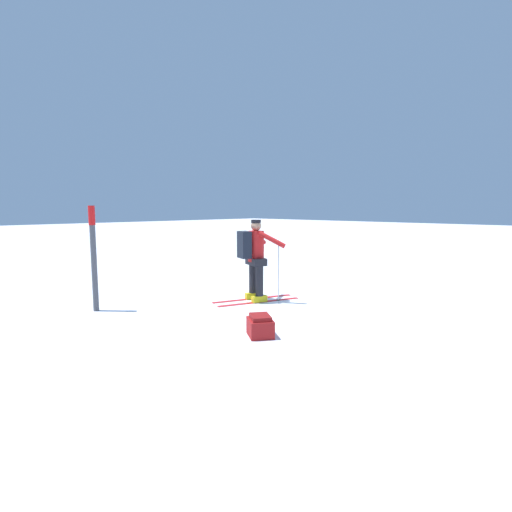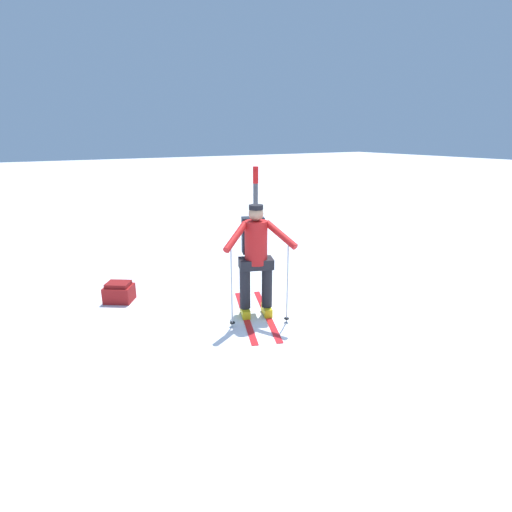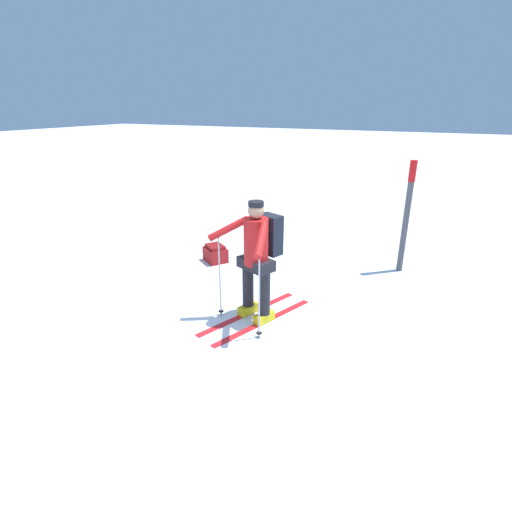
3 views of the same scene
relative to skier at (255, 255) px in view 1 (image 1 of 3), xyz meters
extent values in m
plane|color=white|center=(0.43, -0.78, -0.91)|extent=(80.00, 80.00, 0.00)
cube|color=red|center=(0.14, -0.09, -0.91)|extent=(0.69, 1.64, 0.01)
cube|color=yellow|center=(0.14, -0.09, -0.84)|extent=(0.21, 0.32, 0.12)
cylinder|color=black|center=(0.14, -0.09, -0.45)|extent=(0.15, 0.15, 0.66)
cube|color=red|center=(-0.16, 0.03, -0.91)|extent=(0.69, 1.64, 0.01)
cube|color=yellow|center=(-0.16, 0.03, -0.84)|extent=(0.21, 0.32, 0.12)
cylinder|color=black|center=(-0.16, 0.03, -0.45)|extent=(0.15, 0.15, 0.66)
cube|color=black|center=(-0.01, -0.03, -0.12)|extent=(0.53, 0.41, 0.14)
cylinder|color=red|center=(-0.01, -0.03, 0.17)|extent=(0.31, 0.31, 0.60)
sphere|color=tan|center=(-0.01, -0.03, 0.57)|extent=(0.20, 0.20, 0.20)
cylinder|color=black|center=(-0.01, -0.03, 0.66)|extent=(0.19, 0.19, 0.06)
cube|color=black|center=(0.08, 0.20, 0.21)|extent=(0.35, 0.28, 0.52)
cylinder|color=#B2B7BC|center=(0.24, -0.44, -0.33)|extent=(0.02, 0.02, 1.17)
cylinder|color=black|center=(0.24, -0.44, -0.85)|extent=(0.07, 0.07, 0.01)
cylinder|color=red|center=(0.20, -0.32, 0.32)|extent=(0.24, 0.54, 0.33)
cylinder|color=#B2B7BC|center=(-0.47, -0.18, -0.33)|extent=(0.02, 0.02, 1.17)
cylinder|color=black|center=(-0.47, -0.18, -0.85)|extent=(0.07, 0.07, 0.01)
cylinder|color=red|center=(-0.36, -0.11, 0.32)|extent=(0.50, 0.36, 0.33)
cube|color=maroon|center=(-1.59, 1.49, -0.79)|extent=(0.53, 0.51, 0.25)
cube|color=maroon|center=(-1.59, 1.49, -0.63)|extent=(0.44, 0.42, 0.06)
cylinder|color=#4C4C51|center=(1.49, 2.53, 0.02)|extent=(0.10, 0.10, 1.87)
cylinder|color=red|center=(1.49, 2.53, 0.79)|extent=(0.11, 0.11, 0.34)
camera|label=1|loc=(-5.43, 5.51, 0.93)|focal=28.00mm
camera|label=2|loc=(-2.68, -4.55, 1.59)|focal=28.00mm
camera|label=3|loc=(2.08, -4.27, 1.80)|focal=28.00mm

